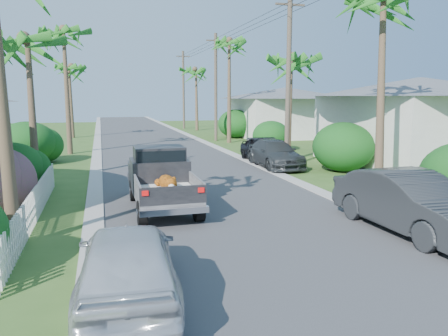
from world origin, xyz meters
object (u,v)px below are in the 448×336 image
object	(u,v)px
palm_l_b	(27,39)
utility_pole_c	(216,87)
palm_r_c	(229,41)
house_right_near	(417,125)
pickup_truck	(161,177)
palm_r_d	(196,70)
parked_car_rf	(262,150)
palm_r_b	(291,58)
palm_l_c	(63,31)
parked_car_rm	(275,154)
house_right_far	(286,114)
utility_pole_b	(288,80)
palm_l_d	(69,66)
parked_car_ln	(128,263)
utility_pole_d	(184,89)
parked_car_rn	(410,203)

from	to	relation	value
palm_l_b	utility_pole_c	world-z (taller)	utility_pole_c
palm_r_c	house_right_near	size ratio (longest dim) A/B	1.04
pickup_truck	palm_r_d	size ratio (longest dim) A/B	0.64
parked_car_rf	palm_r_b	world-z (taller)	palm_r_b
palm_l_b	palm_r_b	bearing A→B (deg)	12.62
palm_l_b	utility_pole_c	distance (m)	20.30
palm_l_c	palm_r_d	bearing A→B (deg)	55.22
parked_car_rm	palm_l_c	bearing A→B (deg)	142.81
parked_car_rm	palm_r_d	xyz separation A→B (m)	(1.50, 26.80, 6.03)
palm_r_d	palm_r_c	bearing A→B (deg)	-91.23
house_right_far	palm_r_b	bearing A→B (deg)	-113.11
house_right_far	utility_pole_b	world-z (taller)	utility_pole_b
palm_r_b	house_right_far	size ratio (longest dim) A/B	0.80
parked_car_rm	palm_r_c	xyz separation A→B (m)	(1.20, 12.80, 7.40)
house_right_near	parked_car_rm	bearing A→B (deg)	171.48
parked_car_rf	palm_l_b	size ratio (longest dim) A/B	0.57
parked_car_rm	palm_l_d	xyz separation A→B (m)	(-11.50, 20.80, 5.73)
parked_car_rf	utility_pole_b	bearing A→B (deg)	-72.84
pickup_truck	parked_car_ln	size ratio (longest dim) A/B	1.16
utility_pole_c	utility_pole_d	size ratio (longest dim) A/B	1.00
parked_car_rn	utility_pole_c	distance (m)	26.83
palm_r_c	palm_r_b	bearing A→B (deg)	-87.92
parked_car_rm	house_right_near	size ratio (longest dim) A/B	0.54
palm_r_b	palm_r_c	xyz separation A→B (m)	(-0.40, 11.00, 2.16)
palm_l_b	parked_car_rn	bearing A→B (deg)	-43.66
parked_car_rm	house_right_far	world-z (taller)	house_right_far
utility_pole_c	parked_car_rf	bearing A→B (deg)	-92.68
palm_r_c	utility_pole_d	distance (m)	17.37
palm_r_c	utility_pole_b	bearing A→B (deg)	-92.64
palm_r_c	utility_pole_d	bearing A→B (deg)	92.02
parked_car_rm	palm_l_b	distance (m)	13.05
parked_car_rn	utility_pole_c	size ratio (longest dim) A/B	0.57
parked_car_rn	parked_car_rm	xyz separation A→B (m)	(0.77, 11.73, -0.13)
palm_l_c	palm_l_d	distance (m)	12.10
palm_l_b	utility_pole_d	bearing A→B (deg)	68.20
parked_car_rm	parked_car_rf	size ratio (longest dim) A/B	1.16
palm_l_b	palm_r_d	world-z (taller)	palm_r_d
parked_car_rn	palm_l_c	distance (m)	24.00
parked_car_rm	parked_car_rf	world-z (taller)	parked_car_rf
palm_l_b	palm_r_c	distance (m)	19.21
pickup_truck	parked_car_rn	world-z (taller)	pickup_truck
palm_l_c	utility_pole_d	xyz separation A→B (m)	(11.60, 21.00, -3.31)
parked_car_rf	palm_l_d	world-z (taller)	palm_l_d
pickup_truck	palm_r_d	xyz separation A→B (m)	(8.56, 33.67, 5.73)
palm_l_b	utility_pole_c	xyz separation A→B (m)	(12.40, 16.00, -1.55)
palm_l_c	palm_l_b	bearing A→B (deg)	-94.57
palm_l_c	parked_car_rf	bearing A→B (deg)	-31.79
palm_l_b	palm_r_c	bearing A→B (deg)	47.12
palm_l_b	house_right_far	xyz separation A→B (m)	(19.80, 18.00, -4.03)
pickup_truck	parked_car_rn	xyz separation A→B (m)	(6.29, -4.85, -0.17)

